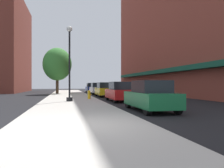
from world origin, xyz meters
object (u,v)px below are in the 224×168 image
object	(u,v)px
lamppost	(69,62)
car_blue	(92,88)
car_red	(120,92)
car_green	(150,96)
tree_near	(57,64)
parking_meter_near	(87,88)
fire_hydrant	(89,95)
car_yellow	(105,90)
car_white	(97,89)

from	to	relation	value
lamppost	car_blue	xyz separation A→B (m)	(4.18, 20.92, -2.39)
car_blue	car_red	bearing A→B (deg)	-90.59
car_green	tree_near	bearing A→B (deg)	103.84
tree_near	lamppost	bearing A→B (deg)	-84.46
parking_meter_near	fire_hydrant	bearing A→B (deg)	-94.12
lamppost	car_blue	size ratio (longest dim) A/B	1.37
fire_hydrant	parking_meter_near	size ratio (longest dim) A/B	0.60
tree_near	car_blue	distance (m)	8.97
lamppost	tree_near	xyz separation A→B (m)	(-1.44, 14.85, 1.08)
car_yellow	car_blue	world-z (taller)	same
parking_meter_near	car_blue	bearing A→B (deg)	81.10
tree_near	car_green	xyz separation A→B (m)	(5.62, -21.26, -3.48)
parking_meter_near	tree_near	size ratio (longest dim) A/B	0.20
parking_meter_near	car_yellow	bearing A→B (deg)	-19.54
car_red	car_blue	bearing A→B (deg)	89.44
fire_hydrant	car_yellow	world-z (taller)	car_yellow
lamppost	parking_meter_near	bearing A→B (deg)	75.23
fire_hydrant	car_white	xyz separation A→B (m)	(2.39, 11.80, 0.29)
car_yellow	parking_meter_near	bearing A→B (deg)	160.15
tree_near	car_yellow	distance (m)	9.68
car_red	car_blue	size ratio (longest dim) A/B	1.00
car_yellow	car_white	world-z (taller)	same
parking_meter_near	car_green	world-z (taller)	car_green
tree_near	car_green	size ratio (longest dim) A/B	1.51
car_red	parking_meter_near	bearing A→B (deg)	103.02
fire_hydrant	car_red	distance (m)	3.12
tree_near	car_green	bearing A→B (deg)	-75.19
lamppost	tree_near	bearing A→B (deg)	95.54
lamppost	fire_hydrant	size ratio (longest dim) A/B	7.47
fire_hydrant	car_green	size ratio (longest dim) A/B	0.18
lamppost	car_yellow	xyz separation A→B (m)	(4.18, 7.78, -2.39)
lamppost	car_green	size ratio (longest dim) A/B	1.37
fire_hydrant	tree_near	world-z (taller)	tree_near
car_yellow	car_green	bearing A→B (deg)	-90.31
car_blue	tree_near	bearing A→B (deg)	-133.43
parking_meter_near	car_white	xyz separation A→B (m)	(1.95, 5.71, -0.14)
lamppost	car_red	distance (m)	4.84
car_white	car_yellow	bearing A→B (deg)	-88.16
parking_meter_near	car_yellow	xyz separation A→B (m)	(1.95, -0.69, -0.14)
tree_near	car_white	size ratio (longest dim) A/B	1.51
parking_meter_near	car_yellow	size ratio (longest dim) A/B	0.30
fire_hydrant	parking_meter_near	world-z (taller)	parking_meter_near
parking_meter_near	car_blue	xyz separation A→B (m)	(1.95, 12.45, -0.14)
tree_near	car_blue	bearing A→B (deg)	47.15
parking_meter_near	car_green	bearing A→B (deg)	-82.53
lamppost	parking_meter_near	size ratio (longest dim) A/B	4.50
fire_hydrant	car_blue	distance (m)	18.69
car_white	car_blue	world-z (taller)	same
car_yellow	car_white	xyz separation A→B (m)	(0.00, 6.40, 0.00)
car_yellow	car_red	bearing A→B (deg)	-90.31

